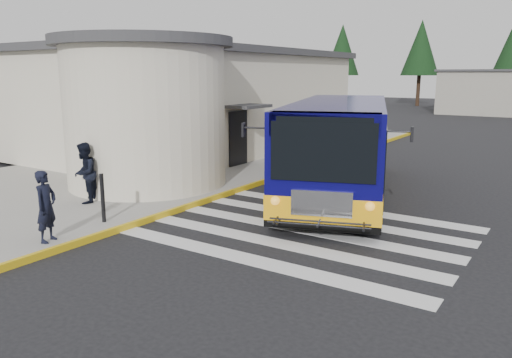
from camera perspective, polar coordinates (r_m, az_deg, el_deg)
The scene contains 9 objects.
ground at distance 13.03m, azimuth 8.51°, elevation -5.17°, with size 140.00×140.00×0.00m, color black.
sidewalk at distance 21.22m, azimuth -9.19°, elevation 1.67°, with size 10.00×34.00×0.15m, color gray.
curb_strip at distance 18.28m, azimuth 2.33°, elevation 0.18°, with size 0.12×34.00×0.16m, color gold.
station_building at distance 24.31m, azimuth -7.95°, elevation 8.91°, with size 12.70×18.70×4.80m.
crosswalk at distance 12.56m, azimuth 4.88°, elevation -5.71°, with size 8.00×5.35×0.01m.
transit_bus at distance 16.04m, azimuth 9.46°, elevation 3.21°, with size 6.32×10.72×2.96m.
pedestrian_a at distance 11.89m, azimuth -22.87°, elevation -2.90°, with size 0.58×0.38×1.60m, color black.
pedestrian_b at distance 15.07m, azimuth -19.00°, elevation 0.66°, with size 0.85×0.66×1.75m, color black.
bollard at distance 13.02m, azimuth -17.12°, elevation -2.08°, with size 0.10×0.10×1.24m, color black.
Camera 1 is at (5.18, -11.33, 3.80)m, focal length 35.00 mm.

